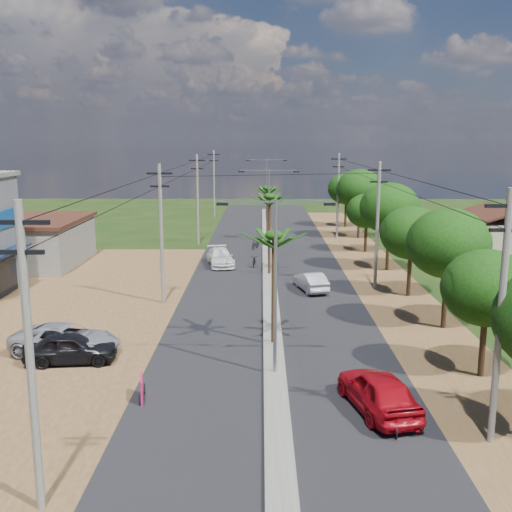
# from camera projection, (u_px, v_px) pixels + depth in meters

# --- Properties ---
(ground) EXTENTS (160.00, 160.00, 0.00)m
(ground) POSITION_uv_depth(u_px,v_px,m) (275.00, 375.00, 27.13)
(ground) COLOR black
(ground) RESTS_ON ground
(road) EXTENTS (12.00, 110.00, 0.04)m
(road) POSITION_uv_depth(u_px,v_px,m) (270.00, 292.00, 41.84)
(road) COLOR black
(road) RESTS_ON ground
(median) EXTENTS (1.00, 90.00, 0.18)m
(median) POSITION_uv_depth(u_px,v_px,m) (270.00, 281.00, 44.77)
(median) COLOR #605E56
(median) RESTS_ON ground
(dirt_lot_west) EXTENTS (18.00, 46.00, 0.04)m
(dirt_lot_west) POSITION_uv_depth(u_px,v_px,m) (17.00, 321.00, 35.10)
(dirt_lot_west) COLOR brown
(dirt_lot_west) RESTS_ON ground
(dirt_shoulder_east) EXTENTS (5.00, 90.00, 0.03)m
(dirt_shoulder_east) POSITION_uv_depth(u_px,v_px,m) (392.00, 292.00, 41.76)
(dirt_shoulder_east) COLOR brown
(dirt_shoulder_east) RESTS_ON ground
(low_shed) EXTENTS (10.40, 10.40, 3.95)m
(low_shed) POSITION_uv_depth(u_px,v_px,m) (20.00, 242.00, 50.47)
(low_shed) COLOR #605E56
(low_shed) RESTS_ON ground
(house_east_far) EXTENTS (7.60, 7.50, 4.60)m
(house_east_far) POSITION_uv_depth(u_px,v_px,m) (501.00, 230.00, 53.94)
(house_east_far) COLOR tan
(house_east_far) RESTS_ON ground
(tree_east_b) EXTENTS (4.00, 4.00, 5.83)m
(tree_east_b) POSITION_uv_depth(u_px,v_px,m) (487.00, 288.00, 26.24)
(tree_east_b) COLOR black
(tree_east_b) RESTS_ON ground
(tree_east_c) EXTENTS (4.60, 4.60, 6.83)m
(tree_east_c) POSITION_uv_depth(u_px,v_px,m) (448.00, 244.00, 32.96)
(tree_east_c) COLOR black
(tree_east_c) RESTS_ON ground
(tree_east_d) EXTENTS (4.20, 4.20, 6.13)m
(tree_east_d) POSITION_uv_depth(u_px,v_px,m) (411.00, 233.00, 39.93)
(tree_east_d) COLOR black
(tree_east_d) RESTS_ON ground
(tree_east_e) EXTENTS (4.80, 4.80, 7.14)m
(tree_east_e) POSITION_uv_depth(u_px,v_px,m) (390.00, 208.00, 47.63)
(tree_east_e) COLOR black
(tree_east_e) RESTS_ON ground
(tree_east_f) EXTENTS (3.80, 3.80, 5.52)m
(tree_east_f) POSITION_uv_depth(u_px,v_px,m) (367.00, 211.00, 55.72)
(tree_east_f) COLOR black
(tree_east_f) RESTS_ON ground
(tree_east_g) EXTENTS (5.00, 5.00, 7.38)m
(tree_east_g) POSITION_uv_depth(u_px,v_px,m) (360.00, 189.00, 63.30)
(tree_east_g) COLOR black
(tree_east_g) RESTS_ON ground
(tree_east_h) EXTENTS (4.40, 4.40, 6.52)m
(tree_east_h) POSITION_uv_depth(u_px,v_px,m) (346.00, 189.00, 71.26)
(tree_east_h) COLOR black
(tree_east_h) RESTS_ON ground
(palm_median_near) EXTENTS (2.00, 2.00, 6.15)m
(palm_median_near) POSITION_uv_depth(u_px,v_px,m) (274.00, 240.00, 29.97)
(palm_median_near) COLOR black
(palm_median_near) RESTS_ON ground
(palm_median_mid) EXTENTS (2.00, 2.00, 6.55)m
(palm_median_mid) POSITION_uv_depth(u_px,v_px,m) (270.00, 200.00, 45.60)
(palm_median_mid) COLOR black
(palm_median_mid) RESTS_ON ground
(palm_median_far) EXTENTS (2.00, 2.00, 5.85)m
(palm_median_far) POSITION_uv_depth(u_px,v_px,m) (267.00, 191.00, 61.42)
(palm_median_far) COLOR black
(palm_median_far) RESTS_ON ground
(streetlight_near) EXTENTS (5.10, 0.18, 8.00)m
(streetlight_near) POSITION_uv_depth(u_px,v_px,m) (275.00, 273.00, 26.20)
(streetlight_near) COLOR gray
(streetlight_near) RESTS_ON ground
(streetlight_mid) EXTENTS (5.10, 0.18, 8.00)m
(streetlight_mid) POSITION_uv_depth(u_px,v_px,m) (269.00, 207.00, 50.72)
(streetlight_mid) COLOR gray
(streetlight_mid) RESTS_ON ground
(streetlight_far) EXTENTS (5.10, 0.18, 8.00)m
(streetlight_far) POSITION_uv_depth(u_px,v_px,m) (266.00, 185.00, 75.24)
(streetlight_far) COLOR gray
(streetlight_far) RESTS_ON ground
(utility_pole_w_a) EXTENTS (1.60, 0.24, 9.00)m
(utility_pole_w_a) POSITION_uv_depth(u_px,v_px,m) (30.00, 354.00, 16.46)
(utility_pole_w_a) COLOR #605E56
(utility_pole_w_a) RESTS_ON ground
(utility_pole_w_b) EXTENTS (1.60, 0.24, 9.00)m
(utility_pole_w_b) POSITION_uv_depth(u_px,v_px,m) (161.00, 231.00, 38.04)
(utility_pole_w_b) COLOR #605E56
(utility_pole_w_b) RESTS_ON ground
(utility_pole_w_c) EXTENTS (1.60, 0.24, 9.00)m
(utility_pole_w_c) POSITION_uv_depth(u_px,v_px,m) (198.00, 197.00, 59.62)
(utility_pole_w_c) COLOR #605E56
(utility_pole_w_c) RESTS_ON ground
(utility_pole_w_d) EXTENTS (1.60, 0.24, 9.00)m
(utility_pole_w_d) POSITION_uv_depth(u_px,v_px,m) (214.00, 182.00, 80.22)
(utility_pole_w_d) COLOR #605E56
(utility_pole_w_d) RESTS_ON ground
(utility_pole_e_a) EXTENTS (1.60, 0.24, 9.00)m
(utility_pole_e_a) POSITION_uv_depth(u_px,v_px,m) (501.00, 313.00, 20.25)
(utility_pole_e_a) COLOR #605E56
(utility_pole_e_a) RESTS_ON ground
(utility_pole_e_b) EXTENTS (1.60, 0.24, 9.00)m
(utility_pole_e_b) POSITION_uv_depth(u_px,v_px,m) (377.00, 223.00, 41.83)
(utility_pole_e_b) COLOR #605E56
(utility_pole_e_b) RESTS_ON ground
(utility_pole_e_c) EXTENTS (1.60, 0.24, 9.00)m
(utility_pole_e_c) POSITION_uv_depth(u_px,v_px,m) (338.00, 194.00, 63.41)
(utility_pole_e_c) COLOR #605E56
(utility_pole_e_c) RESTS_ON ground
(car_red_near) EXTENTS (3.00, 5.16, 1.65)m
(car_red_near) POSITION_uv_depth(u_px,v_px,m) (378.00, 392.00, 23.39)
(car_red_near) COLOR #9B0812
(car_red_near) RESTS_ON ground
(car_silver_mid) EXTENTS (2.35, 4.26, 1.33)m
(car_silver_mid) POSITION_uv_depth(u_px,v_px,m) (311.00, 282.00, 41.95)
(car_silver_mid) COLOR #9EA0A6
(car_silver_mid) RESTS_ON ground
(car_white_far) EXTENTS (2.86, 5.09, 1.39)m
(car_white_far) POSITION_uv_depth(u_px,v_px,m) (220.00, 258.00, 50.21)
(car_white_far) COLOR silver
(car_white_far) RESTS_ON ground
(car_parked_silver) EXTENTS (5.70, 3.36, 1.49)m
(car_parked_silver) POSITION_uv_depth(u_px,v_px,m) (66.00, 340.00, 29.59)
(car_parked_silver) COLOR #9EA0A6
(car_parked_silver) RESTS_ON ground
(car_parked_dark) EXTENTS (4.47, 2.19, 1.47)m
(car_parked_dark) POSITION_uv_depth(u_px,v_px,m) (71.00, 349.00, 28.46)
(car_parked_dark) COLOR black
(car_parked_dark) RESTS_ON ground
(moto_rider_east) EXTENTS (0.83, 1.76, 0.89)m
(moto_rider_east) POSITION_uv_depth(u_px,v_px,m) (395.00, 421.00, 21.81)
(moto_rider_east) COLOR black
(moto_rider_east) RESTS_ON ground
(moto_rider_west_a) EXTENTS (0.72, 1.85, 0.95)m
(moto_rider_west_a) POSITION_uv_depth(u_px,v_px,m) (254.00, 261.00, 49.96)
(moto_rider_west_a) COLOR black
(moto_rider_west_a) RESTS_ON ground
(moto_rider_west_b) EXTENTS (1.12, 1.89, 1.10)m
(moto_rider_west_b) POSITION_uv_depth(u_px,v_px,m) (255.00, 244.00, 57.62)
(moto_rider_west_b) COLOR black
(moto_rider_west_b) RESTS_ON ground
(roadside_sign) EXTENTS (0.33, 1.22, 1.03)m
(roadside_sign) POSITION_uv_depth(u_px,v_px,m) (142.00, 389.00, 24.43)
(roadside_sign) COLOR #B51046
(roadside_sign) RESTS_ON ground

